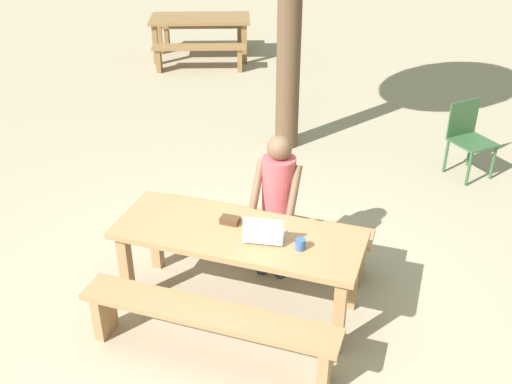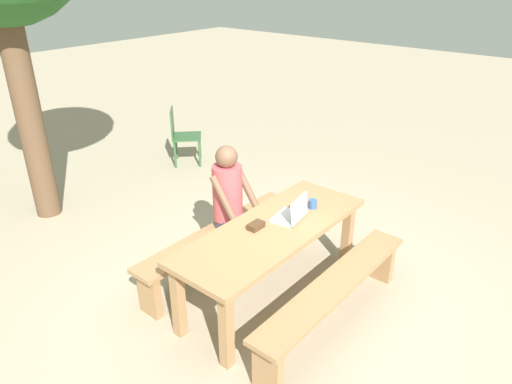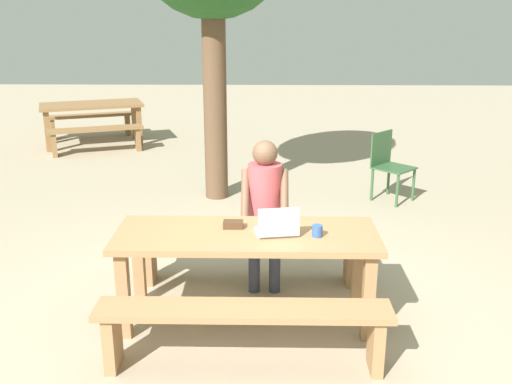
% 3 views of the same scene
% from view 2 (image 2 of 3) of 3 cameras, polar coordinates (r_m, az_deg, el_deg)
% --- Properties ---
extents(ground_plane, '(30.00, 30.00, 0.00)m').
position_cam_2_polar(ground_plane, '(4.67, 1.87, -12.28)').
color(ground_plane, tan).
extents(picnic_table_front, '(2.03, 0.75, 0.75)m').
position_cam_2_polar(picnic_table_front, '(4.31, 1.99, -5.57)').
color(picnic_table_front, '#9E754C').
rests_on(picnic_table_front, ground).
extents(bench_near, '(2.02, 0.30, 0.47)m').
position_cam_2_polar(bench_near, '(4.16, 9.45, -11.89)').
color(bench_near, '#9E754C').
rests_on(bench_near, ground).
extents(bench_far, '(2.02, 0.30, 0.47)m').
position_cam_2_polar(bench_far, '(4.83, -4.42, -5.69)').
color(bench_far, '#9E754C').
rests_on(bench_far, ground).
extents(laptop, '(0.35, 0.29, 0.24)m').
position_cam_2_polar(laptop, '(4.36, 4.36, -2.61)').
color(laptop, silver).
rests_on(laptop, picnic_table_front).
extents(small_pouch, '(0.16, 0.09, 0.06)m').
position_cam_2_polar(small_pouch, '(4.22, -0.01, -4.09)').
color(small_pouch, '#4C331E').
rests_on(small_pouch, picnic_table_front).
extents(coffee_mug, '(0.08, 0.08, 0.09)m').
position_cam_2_polar(coffee_mug, '(4.58, 6.86, -1.45)').
color(coffee_mug, '#335693').
rests_on(coffee_mug, picnic_table_front).
extents(person_seated, '(0.41, 0.41, 1.33)m').
position_cam_2_polar(person_seated, '(4.69, -3.12, -0.79)').
color(person_seated, '#333847').
rests_on(person_seated, ground).
extents(plastic_chair, '(0.62, 0.62, 0.88)m').
position_cam_2_polar(plastic_chair, '(7.51, -9.00, 6.88)').
color(plastic_chair, '#335933').
rests_on(plastic_chair, ground).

